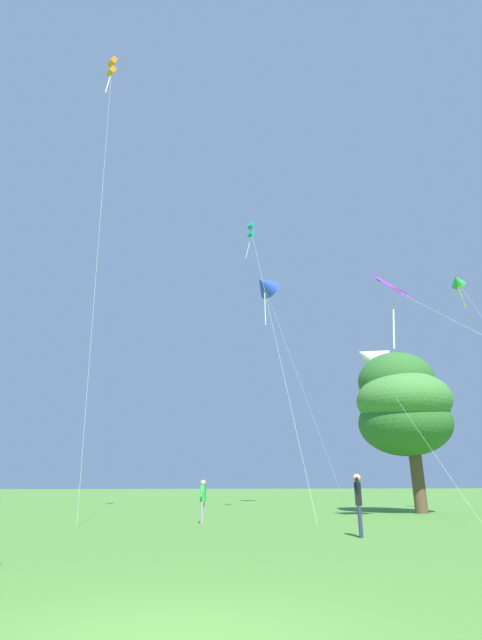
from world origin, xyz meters
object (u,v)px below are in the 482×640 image
kite_teal_box (252,233)px  kite_purple_streamer (396,298)px  kite_white_distant (370,358)px  kite_orange_box (112,70)px  person_in_red_shirt (203,497)px  tree_left_oak (402,405)px  kite_green_small (457,281)px  kite_blue_delta (264,285)px  person_near_tree (358,499)px

kite_teal_box → kite_purple_streamer: bearing=-62.1°
kite_white_distant → kite_orange_box: (-16.88, -0.36, 17.88)m
kite_white_distant → kite_orange_box: kite_orange_box is taller
kite_purple_streamer → kite_orange_box: size_ratio=0.44×
kite_purple_streamer → kite_orange_box: kite_orange_box is taller
kite_teal_box → person_in_red_shirt: kite_teal_box is taller
kite_white_distant → kite_teal_box: 11.00m
kite_orange_box → tree_left_oak: (18.11, -0.55, -20.83)m
kite_orange_box → person_in_red_shirt: size_ratio=16.80×
kite_orange_box → tree_left_oak: 27.61m
tree_left_oak → kite_green_small: bearing=-18.3°
person_in_red_shirt → kite_green_small: bearing=8.8°
tree_left_oak → kite_purple_streamer: bearing=-121.8°
kite_blue_delta → person_in_red_shirt: kite_blue_delta is taller
kite_green_small → kite_blue_delta: (-8.61, 12.60, 4.18)m
kite_blue_delta → kite_orange_box: size_ratio=0.68×
kite_purple_streamer → kite_green_small: (7.92, 4.91, 3.92)m
kite_purple_streamer → tree_left_oak: 8.26m
person_in_red_shirt → kite_blue_delta: bearing=63.0°
kite_purple_streamer → kite_white_distant: (2.64, 7.16, -0.82)m
kite_purple_streamer → kite_green_small: 10.11m
kite_teal_box → tree_left_oak: (8.33, -2.18, -11.26)m
kite_purple_streamer → person_near_tree: bearing=-141.1°
kite_green_small → kite_orange_box: 25.84m
kite_purple_streamer → kite_orange_box: (-14.24, 6.80, 17.06)m
kite_orange_box → tree_left_oak: size_ratio=3.10×
kite_blue_delta → kite_teal_box: 9.85m
kite_orange_box → tree_left_oak: bearing=-1.7°
kite_orange_box → kite_teal_box: bearing=9.4°
tree_left_oak → person_near_tree: bearing=-130.6°
kite_teal_box → kite_blue_delta: bearing=67.5°
kite_purple_streamer → kite_orange_box: bearing=154.5°
kite_orange_box → kite_white_distant: bearing=1.2°
kite_purple_streamer → kite_blue_delta: 19.30m
person_near_tree → tree_left_oak: (8.67, 10.12, 4.75)m
kite_orange_box → kite_teal_box: (9.79, 1.63, -9.58)m
kite_orange_box → kite_teal_box: kite_orange_box is taller
kite_orange_box → kite_blue_delta: bearing=38.3°
kite_orange_box → person_in_red_shirt: (5.86, -4.41, -25.65)m
kite_white_distant → tree_left_oak: bearing=-36.4°
kite_teal_box → kite_white_distant: bearing=-10.2°
tree_left_oak → kite_orange_box: bearing=178.3°
tree_left_oak → kite_white_distant: bearing=143.6°
kite_purple_streamer → kite_teal_box: 12.12m
person_near_tree → kite_green_small: bearing=34.6°
kite_green_small → person_near_tree: 19.85m
kite_purple_streamer → tree_left_oak: kite_purple_streamer is taller
kite_orange_box → person_near_tree: bearing=-48.5°
kite_blue_delta → tree_left_oak: size_ratio=2.11×
kite_purple_streamer → kite_teal_box: size_ratio=0.68×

